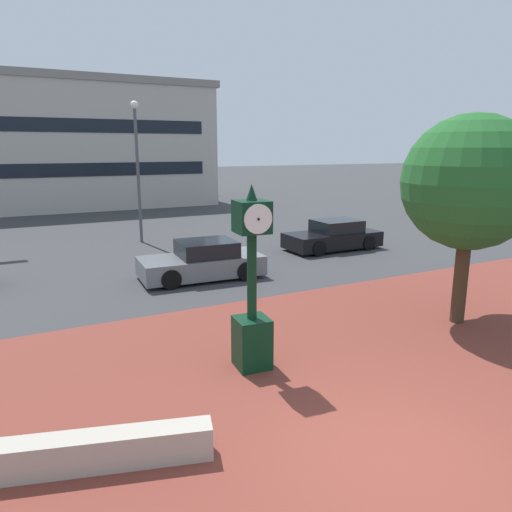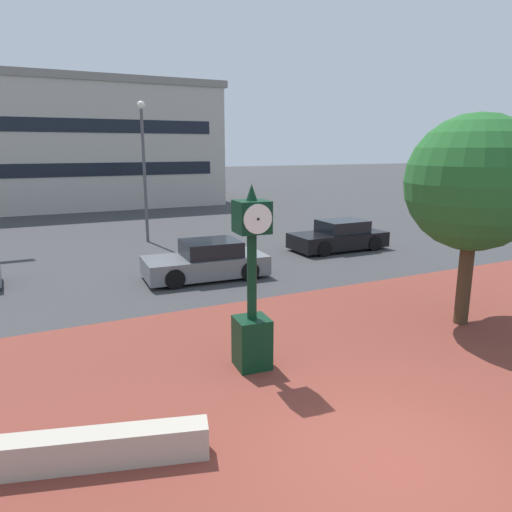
# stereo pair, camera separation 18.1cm
# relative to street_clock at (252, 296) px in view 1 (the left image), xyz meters

# --- Properties ---
(ground_plane) EXTENTS (200.00, 200.00, 0.00)m
(ground_plane) POSITION_rel_street_clock_xyz_m (0.53, -3.46, -1.50)
(ground_plane) COLOR #38383A
(plaza_brick_paving) EXTENTS (44.00, 11.33, 0.01)m
(plaza_brick_paving) POSITION_rel_street_clock_xyz_m (0.53, -1.79, -1.50)
(plaza_brick_paving) COLOR brown
(plaza_brick_paving) RESTS_ON ground
(planter_wall) EXTENTS (3.19, 1.26, 0.50)m
(planter_wall) POSITION_rel_street_clock_xyz_m (-3.31, -1.79, -1.25)
(planter_wall) COLOR #ADA393
(planter_wall) RESTS_ON ground
(street_clock) EXTENTS (0.71, 0.73, 3.68)m
(street_clock) POSITION_rel_street_clock_xyz_m (0.00, 0.00, 0.00)
(street_clock) COLOR black
(street_clock) RESTS_ON ground
(plaza_tree) EXTENTS (3.49, 3.25, 5.15)m
(plaza_tree) POSITION_rel_street_clock_xyz_m (5.98, -0.01, 1.94)
(plaza_tree) COLOR #42301E
(plaza_tree) RESTS_ON ground
(car_street_near) EXTENTS (4.18, 2.15, 1.28)m
(car_street_near) POSITION_rel_street_clock_xyz_m (1.52, 6.75, -0.93)
(car_street_near) COLOR slate
(car_street_near) RESTS_ON ground
(car_street_far) EXTENTS (4.17, 1.92, 1.28)m
(car_street_far) POSITION_rel_street_clock_xyz_m (8.27, 8.55, -0.93)
(car_street_far) COLOR black
(car_street_far) RESTS_ON ground
(civic_building) EXTENTS (25.47, 10.46, 9.16)m
(civic_building) POSITION_rel_street_clock_xyz_m (-2.27, 31.25, 3.09)
(civic_building) COLOR #B2ADA3
(civic_building) RESTS_ON ground
(street_lamp_post) EXTENTS (0.36, 0.36, 6.36)m
(street_lamp_post) POSITION_rel_street_clock_xyz_m (1.22, 13.99, 2.41)
(street_lamp_post) COLOR #4C4C51
(street_lamp_post) RESTS_ON ground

